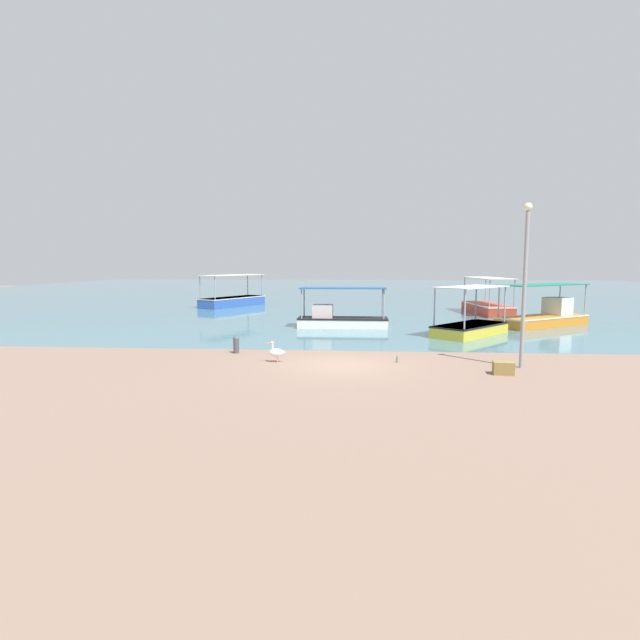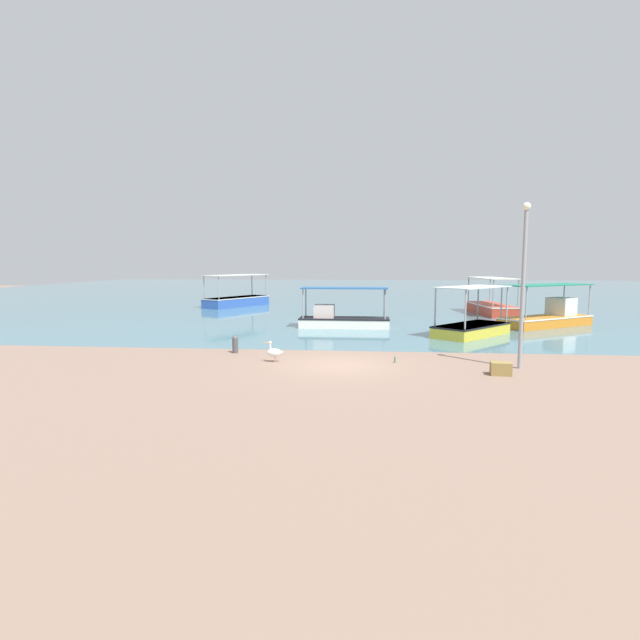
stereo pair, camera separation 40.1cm
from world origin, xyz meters
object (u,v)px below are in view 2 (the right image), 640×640
Objects in this scene: fishing_boat_far_left at (237,300)px; pelican at (274,352)px; lamp_post at (523,277)px; fishing_boat_center at (548,316)px; fishing_boat_outer at (471,326)px; mooring_bollard at (235,344)px; cargo_crate at (501,369)px; glass_bottle at (395,360)px; fishing_boat_far_right at (491,307)px; fishing_boat_near_right at (341,318)px.

fishing_boat_far_left reaches higher than pelican.
pelican is 9.40m from lamp_post.
fishing_boat_outer reaches higher than fishing_boat_center.
fishing_boat_far_left reaches higher than fishing_boat_outer.
lamp_post reaches higher than mooring_bollard.
cargo_crate is at bearing -114.54° from fishing_boat_center.
glass_bottle is at bearing -62.42° from fishing_boat_far_left.
lamp_post is 3.40m from cargo_crate.
fishing_boat_outer reaches higher than glass_bottle.
fishing_boat_center is 7.23m from fishing_boat_far_right.
glass_bottle is (2.54, -10.08, -0.43)m from fishing_boat_near_right.
fishing_boat_near_right is 7.82× the size of cargo_crate.
fishing_boat_outer is at bearing 90.40° from lamp_post.
glass_bottle is (-3.42, 1.78, -0.11)m from cargo_crate.
fishing_boat_center is 9.37× the size of cargo_crate.
fishing_boat_far_right is 7.88× the size of pelican.
mooring_bollard is 1.11× the size of cargo_crate.
fishing_boat_outer is at bearing 40.91° from pelican.
pelican is (-2.03, -10.36, -0.17)m from fishing_boat_near_right.
fishing_boat_center is 13.88m from lamp_post.
mooring_bollard is (-10.92, 2.07, -2.88)m from lamp_post.
fishing_boat_center is 19.31m from mooring_bollard.
fishing_boat_far_left is 9.07× the size of mooring_bollard.
cargo_crate is (-0.89, -9.19, -0.28)m from fishing_boat_outer.
glass_bottle is at bearing -12.58° from mooring_bollard.
fishing_boat_far_left is at bearing 152.02° from fishing_boat_center.
fishing_boat_far_left is at bearing 121.82° from cargo_crate.
lamp_post is 21.57× the size of glass_bottle.
fishing_boat_outer is 6.56× the size of mooring_bollard.
fishing_boat_far_right reaches higher than glass_bottle.
fishing_boat_outer is at bearing 28.71° from mooring_bollard.
fishing_boat_near_right is 10.40m from glass_bottle.
fishing_boat_far_left is at bearing 104.63° from mooring_bollard.
cargo_crate is at bearing -17.99° from mooring_bollard.
fishing_boat_near_right reaches higher than pelican.
mooring_bollard is at bearing -151.29° from fishing_boat_outer.
cargo_crate is at bearing -63.29° from fishing_boat_near_right.
lamp_post is at bearing 50.85° from cargo_crate.
lamp_post is at bearing -2.11° from pelican.
fishing_boat_outer is at bearing -21.24° from fishing_boat_near_right.
pelican is at bearing 169.41° from cargo_crate.
fishing_boat_far_left reaches higher than fishing_boat_center.
fishing_boat_near_right is at bearing 78.93° from pelican.
fishing_boat_far_right is (20.39, -4.65, -0.03)m from fishing_boat_far_left.
lamp_post reaches higher than fishing_boat_outer.
fishing_boat_far_right is at bearing 102.97° from fishing_boat_center.
fishing_boat_center is 15.07m from cargo_crate.
fishing_boat_outer is at bearing 59.80° from glass_bottle.
fishing_boat_near_right is 19.28× the size of glass_bottle.
lamp_post reaches higher than fishing_boat_far_left.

